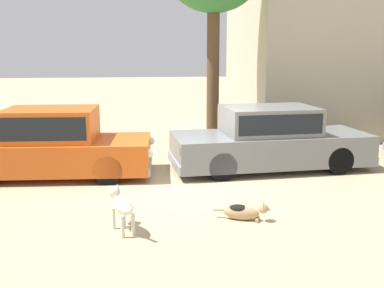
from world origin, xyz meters
name	(u,v)px	position (x,y,z in m)	size (l,w,h in m)	color
ground_plane	(189,188)	(0.00, 0.00, 0.00)	(80.00, 80.00, 0.00)	tan
parked_sedan_nearest	(53,143)	(-2.93, 1.37, 0.76)	(4.55, 2.04, 1.55)	#D15619
parked_sedan_second	(270,138)	(2.12, 1.39, 0.74)	(4.89, 2.09, 1.51)	slate
stray_dog_spotted	(244,211)	(0.70, -1.90, 0.15)	(0.96, 0.40, 0.34)	tan
stray_dog_tan	(121,204)	(-1.34, -2.12, 0.44)	(0.47, 0.99, 0.69)	beige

